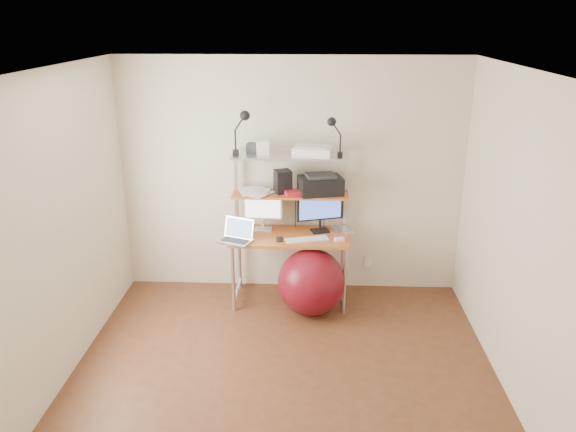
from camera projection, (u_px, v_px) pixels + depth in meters
The scene contains 20 objects.
room at pixel (282, 243), 4.21m from camera, with size 3.60×3.60×3.60m.
computer_desk at pixel (290, 213), 5.73m from camera, with size 1.20×0.60×1.57m.
wall_outlet at pixel (368, 262), 6.18m from camera, with size 0.08×0.01×0.12m, color white.
monitor_silver at pixel (263, 208), 5.81m from camera, with size 0.41×0.15×0.45m.
monitor_black at pixel (320, 208), 5.77m from camera, with size 0.48×0.20×0.49m.
laptop at pixel (237, 236), 5.59m from camera, with size 0.39×0.35×0.28m.
keyboard at pixel (307, 239), 5.62m from camera, with size 0.43×0.12×0.01m, color white.
mouse at pixel (339, 239), 5.60m from camera, with size 0.09×0.06×0.03m, color white.
mac_mini at pixel (342, 230), 5.82m from camera, with size 0.19×0.19×0.04m, color silver.
phone at pixel (280, 239), 5.62m from camera, with size 0.07×0.12×0.01m, color black.
printer at pixel (320, 185), 5.67m from camera, with size 0.48×0.38×0.20m.
nas_cube at pixel (283, 181), 5.71m from camera, with size 0.16×0.16×0.23m, color black.
red_box at pixel (294, 193), 5.64m from camera, with size 0.17×0.11×0.05m, color red.
scanner at pixel (313, 151), 5.54m from camera, with size 0.41×0.31×0.10m.
box_white at pixel (263, 148), 5.57m from camera, with size 0.12×0.10×0.14m, color white.
box_grey at pixel (252, 148), 5.64m from camera, with size 0.10×0.10×0.10m, color #2F2F32.
clip_lamp_left at pixel (243, 123), 5.44m from camera, with size 0.18×0.10×0.45m.
clip_lamp_right at pixel (334, 128), 5.39m from camera, with size 0.16×0.09×0.39m.
exercise_ball at pixel (311, 282), 5.62m from camera, with size 0.68×0.68×0.68m, color maroon.
paper_stack at pixel (254, 192), 5.73m from camera, with size 0.41×0.42×0.02m.
Camera 1 is at (0.21, -3.89, 2.86)m, focal length 35.00 mm.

